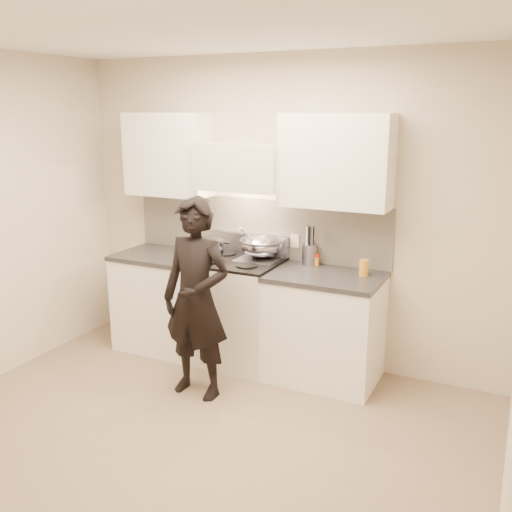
# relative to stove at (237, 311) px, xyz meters

# --- Properties ---
(ground_plane) EXTENTS (4.00, 4.00, 0.00)m
(ground_plane) POSITION_rel_stove_xyz_m (0.30, -1.42, -0.47)
(ground_plane) COLOR #816B53
(room_shell) EXTENTS (4.04, 3.54, 2.70)m
(room_shell) POSITION_rel_stove_xyz_m (0.24, -1.05, 1.12)
(room_shell) COLOR beige
(room_shell) RESTS_ON ground
(stove) EXTENTS (0.76, 0.65, 0.96)m
(stove) POSITION_rel_stove_xyz_m (0.00, 0.00, 0.00)
(stove) COLOR beige
(stove) RESTS_ON ground
(counter_right) EXTENTS (0.92, 0.67, 0.92)m
(counter_right) POSITION_rel_stove_xyz_m (0.83, 0.00, -0.01)
(counter_right) COLOR white
(counter_right) RESTS_ON ground
(counter_left) EXTENTS (0.82, 0.67, 0.92)m
(counter_left) POSITION_rel_stove_xyz_m (-0.78, 0.00, -0.01)
(counter_left) COLOR white
(counter_left) RESTS_ON ground
(wok) EXTENTS (0.40, 0.49, 0.32)m
(wok) POSITION_rel_stove_xyz_m (0.18, 0.14, 0.59)
(wok) COLOR #9F9CAE
(wok) RESTS_ON stove
(stock_pot) EXTENTS (0.37, 0.34, 0.18)m
(stock_pot) POSITION_rel_stove_xyz_m (-0.20, -0.13, 0.57)
(stock_pot) COLOR #9F9CAE
(stock_pot) RESTS_ON stove
(utensil_crock) EXTENTS (0.13, 0.13, 0.34)m
(utensil_crock) POSITION_rel_stove_xyz_m (0.60, 0.22, 0.55)
(utensil_crock) COLOR #9494A7
(utensil_crock) RESTS_ON counter_right
(spice_jar) EXTENTS (0.05, 0.05, 0.10)m
(spice_jar) POSITION_rel_stove_xyz_m (0.67, 0.22, 0.50)
(spice_jar) COLOR orange
(spice_jar) RESTS_ON counter_right
(oil_glass) EXTENTS (0.08, 0.08, 0.13)m
(oil_glass) POSITION_rel_stove_xyz_m (1.12, 0.09, 0.51)
(oil_glass) COLOR orange
(oil_glass) RESTS_ON counter_right
(person) EXTENTS (0.60, 0.40, 1.60)m
(person) POSITION_rel_stove_xyz_m (0.01, -0.69, 0.32)
(person) COLOR black
(person) RESTS_ON ground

